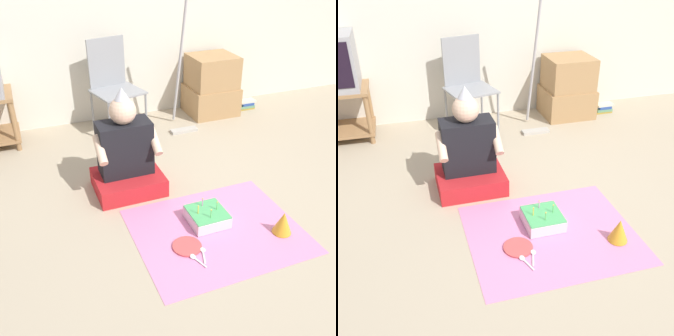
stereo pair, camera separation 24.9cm
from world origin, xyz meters
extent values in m
plane|color=tan|center=(0.00, 0.00, 0.00)|extent=(16.00, 16.00, 0.00)
cube|color=#997047|center=(-1.61, 1.89, 0.09)|extent=(0.61, 0.47, 0.02)
cylinder|color=#997047|center=(-1.34, 1.69, 0.25)|extent=(0.04, 0.04, 0.51)
cylinder|color=#997047|center=(-1.34, 2.09, 0.25)|extent=(0.04, 0.04, 0.51)
cube|color=gray|center=(-0.34, 1.75, 0.42)|extent=(0.53, 0.50, 0.02)
cube|color=gray|center=(-0.39, 1.93, 0.67)|extent=(0.39, 0.12, 0.49)
cylinder|color=gray|center=(-0.49, 1.52, 0.21)|extent=(0.02, 0.02, 0.42)
cylinder|color=gray|center=(-0.10, 1.62, 0.21)|extent=(0.02, 0.02, 0.42)
cylinder|color=gray|center=(-0.58, 1.87, 0.21)|extent=(0.02, 0.02, 0.42)
cylinder|color=gray|center=(-0.19, 1.97, 0.21)|extent=(0.02, 0.02, 0.42)
cube|color=#A87F51|center=(0.75, 1.86, 0.15)|extent=(0.53, 0.47, 0.31)
cube|color=#A87F51|center=(0.75, 1.86, 0.48)|extent=(0.48, 0.45, 0.34)
cube|color=#B2ADA3|center=(0.27, 1.49, 0.01)|extent=(0.28, 0.09, 0.03)
cylinder|color=#B7B7BC|center=(0.27, 1.63, 0.66)|extent=(0.03, 0.31, 1.27)
cube|color=#A88933|center=(1.18, 1.82, 0.01)|extent=(0.20, 0.13, 0.02)
cube|color=#60936B|center=(1.19, 1.82, 0.03)|extent=(0.18, 0.13, 0.03)
cube|color=#284793|center=(1.20, 1.82, 0.06)|extent=(0.15, 0.14, 0.03)
cube|color=beige|center=(1.20, 1.82, 0.09)|extent=(0.20, 0.12, 0.02)
cube|color=red|center=(-0.57, 0.67, 0.07)|extent=(0.52, 0.43, 0.14)
cube|color=black|center=(-0.57, 0.71, 0.35)|extent=(0.40, 0.22, 0.42)
sphere|color=beige|center=(-0.57, 0.71, 0.65)|extent=(0.20, 0.20, 0.20)
cone|color=silver|center=(-0.57, 0.71, 0.78)|extent=(0.11, 0.11, 0.09)
cylinder|color=beige|center=(-0.78, 0.62, 0.42)|extent=(0.06, 0.23, 0.19)
cylinder|color=beige|center=(-0.37, 0.62, 0.42)|extent=(0.06, 0.23, 0.19)
cube|color=pink|center=(-0.16, -0.05, 0.00)|extent=(1.12, 0.92, 0.01)
cube|color=silver|center=(-0.19, 0.06, 0.05)|extent=(0.26, 0.26, 0.08)
cube|color=#4CB266|center=(-0.19, 0.06, 0.09)|extent=(0.25, 0.25, 0.01)
cylinder|color=#66C666|center=(-0.11, 0.06, 0.12)|extent=(0.01, 0.01, 0.06)
sphere|color=#FFCC4C|center=(-0.11, 0.06, 0.16)|extent=(0.01, 0.01, 0.01)
cylinder|color=#E58CCC|center=(-0.19, 0.13, 0.12)|extent=(0.01, 0.01, 0.06)
sphere|color=#FFCC4C|center=(-0.19, 0.13, 0.16)|extent=(0.01, 0.01, 0.01)
cylinder|color=yellow|center=(-0.26, 0.06, 0.12)|extent=(0.01, 0.01, 0.06)
sphere|color=#FFCC4C|center=(-0.26, 0.06, 0.16)|extent=(0.01, 0.01, 0.01)
cylinder|color=#66C666|center=(-0.19, -0.01, 0.12)|extent=(0.01, 0.01, 0.06)
sphere|color=#FFCC4C|center=(-0.19, -0.01, 0.16)|extent=(0.01, 0.01, 0.01)
cone|color=gold|center=(0.24, -0.23, 0.09)|extent=(0.13, 0.13, 0.16)
cylinder|color=#D84C4C|center=(-0.42, -0.13, 0.01)|extent=(0.19, 0.19, 0.01)
ellipsoid|color=white|center=(-0.34, -0.20, 0.01)|extent=(0.04, 0.05, 0.01)
cube|color=white|center=(-0.36, -0.26, 0.01)|extent=(0.04, 0.10, 0.01)
ellipsoid|color=white|center=(-0.43, -0.23, 0.01)|extent=(0.04, 0.05, 0.01)
cube|color=white|center=(-0.40, -0.29, 0.01)|extent=(0.04, 0.10, 0.01)
camera|label=1|loc=(-1.25, -1.87, 1.73)|focal=42.00mm
camera|label=2|loc=(-1.01, -1.95, 1.73)|focal=42.00mm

